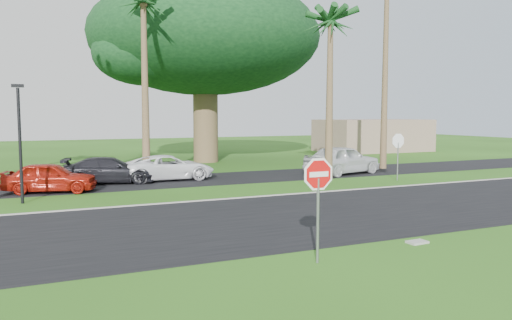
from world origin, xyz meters
The scene contains 16 objects.
ground centered at (0.00, 0.00, 0.00)m, with size 120.00×120.00×0.00m, color #264D13.
road centered at (0.00, 2.00, 0.01)m, with size 120.00×8.00×0.02m, color black.
parking_strip centered at (0.00, 12.50, 0.01)m, with size 120.00×5.00×0.02m, color black.
curb centered at (0.00, 6.05, 0.03)m, with size 120.00×0.12×0.06m, color gray.
stop_sign_near centered at (0.50, -3.00, 1.77)m, with size 1.05×0.07×2.62m.
stop_sign_far centered at (12.00, 8.00, 1.77)m, with size 1.05×0.07×2.62m.
palm_center centered at (0.00, 14.00, 9.16)m, with size 5.00×5.00×10.50m.
palm_right_near centered at (9.00, 10.00, 8.19)m, with size 5.00×5.00×9.50m.
canopy_tree centered at (6.00, 22.00, 8.95)m, with size 16.50×16.50×13.12m.
streetlight_right centered at (-6.00, 8.50, 2.65)m, with size 0.45×0.25×4.64m.
building_far centered at (24.00, 26.00, 1.50)m, with size 10.00×6.00×3.00m, color gray.
car_red centered at (-4.91, 10.96, 0.68)m, with size 1.59×3.96×1.35m, color #AA1A0E.
car_dark centered at (-2.05, 12.95, 0.66)m, with size 1.84×4.52×1.31m, color black.
car_minivan centered at (0.97, 12.96, 0.66)m, with size 2.20×4.77×1.33m, color white.
car_pickup centered at (10.84, 11.44, 0.84)m, with size 1.99×4.95×1.69m, color silver.
utility_slab centered at (3.90, -2.55, 0.03)m, with size 0.55×0.35×0.06m, color gray.
Camera 1 is at (-5.47, -12.88, 3.48)m, focal length 35.00 mm.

